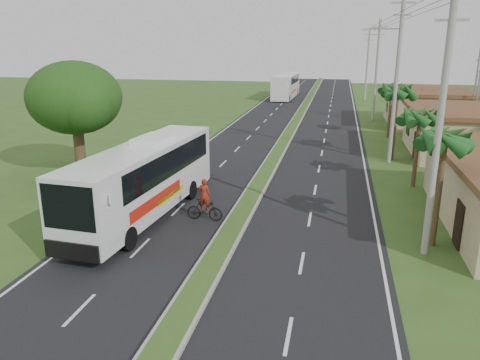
# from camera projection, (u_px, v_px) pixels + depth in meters

# --- Properties ---
(ground) EXTENTS (180.00, 180.00, 0.00)m
(ground) POSITION_uv_depth(u_px,v_px,m) (218.00, 256.00, 19.65)
(ground) COLOR #34501D
(ground) RESTS_ON ground
(road_asphalt) EXTENTS (14.00, 160.00, 0.02)m
(road_asphalt) POSITION_uv_depth(u_px,v_px,m) (279.00, 151.00, 38.41)
(road_asphalt) COLOR black
(road_asphalt) RESTS_ON ground
(median_strip) EXTENTS (1.20, 160.00, 0.18)m
(median_strip) POSITION_uv_depth(u_px,v_px,m) (279.00, 150.00, 38.39)
(median_strip) COLOR gray
(median_strip) RESTS_ON ground
(lane_edge_left) EXTENTS (0.12, 160.00, 0.01)m
(lane_edge_left) POSITION_uv_depth(u_px,v_px,m) (201.00, 148.00, 39.74)
(lane_edge_left) COLOR silver
(lane_edge_left) RESTS_ON ground
(lane_edge_right) EXTENTS (0.12, 160.00, 0.01)m
(lane_edge_right) POSITION_uv_depth(u_px,v_px,m) (363.00, 155.00, 37.10)
(lane_edge_right) COLOR silver
(lane_edge_right) RESTS_ON ground
(shop_mid) EXTENTS (7.60, 10.60, 3.67)m
(shop_mid) POSITION_uv_depth(u_px,v_px,m) (458.00, 131.00, 37.01)
(shop_mid) COLOR tan
(shop_mid) RESTS_ON ground
(shop_far) EXTENTS (8.60, 11.60, 3.82)m
(shop_far) POSITION_uv_depth(u_px,v_px,m) (428.00, 107.00, 50.12)
(shop_far) COLOR tan
(shop_far) RESTS_ON ground
(palm_verge_a) EXTENTS (2.40, 2.40, 5.45)m
(palm_verge_a) POSITION_uv_depth(u_px,v_px,m) (445.00, 140.00, 19.34)
(palm_verge_a) COLOR #473321
(palm_verge_a) RESTS_ON ground
(palm_verge_b) EXTENTS (2.40, 2.40, 5.05)m
(palm_verge_b) POSITION_uv_depth(u_px,v_px,m) (420.00, 117.00, 27.82)
(palm_verge_b) COLOR #473321
(palm_verge_b) RESTS_ON ground
(palm_verge_c) EXTENTS (2.40, 2.40, 5.85)m
(palm_verge_c) POSITION_uv_depth(u_px,v_px,m) (398.00, 92.00, 34.29)
(palm_verge_c) COLOR #473321
(palm_verge_c) RESTS_ON ground
(palm_verge_d) EXTENTS (2.40, 2.40, 5.25)m
(palm_verge_d) POSITION_uv_depth(u_px,v_px,m) (392.00, 88.00, 42.80)
(palm_verge_d) COLOR #473321
(palm_verge_d) RESTS_ON ground
(shade_tree) EXTENTS (6.30, 6.00, 7.54)m
(shade_tree) POSITION_uv_depth(u_px,v_px,m) (73.00, 100.00, 30.01)
(shade_tree) COLOR #473321
(shade_tree) RESTS_ON ground
(utility_pole_a) EXTENTS (1.60, 0.28, 11.00)m
(utility_pole_a) POSITION_uv_depth(u_px,v_px,m) (440.00, 121.00, 18.24)
(utility_pole_a) COLOR gray
(utility_pole_a) RESTS_ON ground
(utility_pole_b) EXTENTS (3.20, 0.28, 12.00)m
(utility_pole_b) POSITION_uv_depth(u_px,v_px,m) (396.00, 77.00, 33.10)
(utility_pole_b) COLOR gray
(utility_pole_b) RESTS_ON ground
(utility_pole_c) EXTENTS (1.60, 0.28, 11.00)m
(utility_pole_c) POSITION_uv_depth(u_px,v_px,m) (376.00, 70.00, 52.03)
(utility_pole_c) COLOR gray
(utility_pole_c) RESTS_ON ground
(utility_pole_d) EXTENTS (1.60, 0.28, 10.50)m
(utility_pole_d) POSITION_uv_depth(u_px,v_px,m) (367.00, 64.00, 70.87)
(utility_pole_d) COLOR gray
(utility_pole_d) RESTS_ON ground
(coach_bus_main) EXTENTS (3.46, 12.43, 3.97)m
(coach_bus_main) POSITION_uv_depth(u_px,v_px,m) (145.00, 175.00, 23.50)
(coach_bus_main) COLOR white
(coach_bus_main) RESTS_ON ground
(coach_bus_far) EXTENTS (3.15, 12.78, 3.70)m
(coach_bus_far) POSITION_uv_depth(u_px,v_px,m) (286.00, 85.00, 74.39)
(coach_bus_far) COLOR white
(coach_bus_far) RESTS_ON ground
(motorcyclist) EXTENTS (1.88, 0.60, 2.19)m
(motorcyclist) POSITION_uv_depth(u_px,v_px,m) (205.00, 206.00, 23.30)
(motorcyclist) COLOR black
(motorcyclist) RESTS_ON ground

